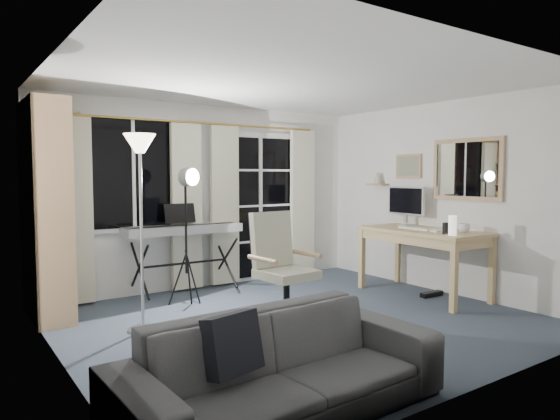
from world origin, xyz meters
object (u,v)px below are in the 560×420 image
(torchiere_lamp, at_px, (140,173))
(office_chair, at_px, (278,259))
(monitor, at_px, (406,202))
(sofa, at_px, (283,350))
(mug, at_px, (464,227))
(keyboard_piano, at_px, (184,231))
(desk, at_px, (423,238))
(bookshelf, at_px, (42,216))
(studio_light, at_px, (188,193))

(torchiere_lamp, xyz_separation_m, office_chair, (1.17, -0.57, -0.84))
(monitor, bearing_deg, sofa, -147.88)
(mug, bearing_deg, keyboard_piano, 138.71)
(desk, height_order, mug, mug)
(keyboard_piano, bearing_deg, sofa, -101.94)
(bookshelf, bearing_deg, torchiere_lamp, -54.81)
(torchiere_lamp, xyz_separation_m, keyboard_piano, (0.91, 1.11, -0.70))
(studio_light, bearing_deg, mug, -55.63)
(mug, bearing_deg, studio_light, 147.13)
(bookshelf, bearing_deg, sofa, -74.87)
(keyboard_piano, relative_size, office_chair, 1.31)
(keyboard_piano, bearing_deg, monitor, -24.08)
(office_chair, height_order, sofa, office_chair)
(mug, xyz_separation_m, sofa, (-3.28, -1.05, -0.47))
(mug, distance_m, sofa, 3.48)
(office_chair, relative_size, mug, 8.35)
(studio_light, bearing_deg, desk, -48.19)
(keyboard_piano, bearing_deg, studio_light, -105.46)
(keyboard_piano, height_order, desk, keyboard_piano)
(bookshelf, xyz_separation_m, sofa, (0.83, -3.13, -0.65))
(office_chair, height_order, mug, office_chair)
(keyboard_piano, relative_size, desk, 0.94)
(torchiere_lamp, relative_size, desk, 1.20)
(monitor, bearing_deg, keyboard_piano, 155.88)
(torchiere_lamp, xyz_separation_m, sofa, (0.13, -2.13, -1.09))
(bookshelf, bearing_deg, office_chair, -39.76)
(bookshelf, height_order, keyboard_piano, bookshelf)
(office_chair, distance_m, sofa, 1.89)
(sofa, bearing_deg, studio_light, 75.32)
(desk, xyz_separation_m, mug, (0.10, -0.50, 0.17))
(desk, bearing_deg, office_chair, -178.83)
(mug, relative_size, sofa, 0.06)
(office_chair, bearing_deg, studio_light, 104.13)
(office_chair, height_order, monitor, monitor)
(sofa, bearing_deg, desk, 24.13)
(studio_light, distance_m, monitor, 2.86)
(studio_light, bearing_deg, office_chair, -94.20)
(studio_light, relative_size, monitor, 2.71)
(torchiere_lamp, relative_size, monitor, 3.15)
(torchiere_lamp, distance_m, desk, 3.46)
(mug, height_order, sofa, mug)
(torchiere_lamp, height_order, desk, torchiere_lamp)
(bookshelf, relative_size, office_chair, 1.99)
(studio_light, distance_m, office_chair, 1.41)
(bookshelf, distance_m, torchiere_lamp, 1.29)
(bookshelf, relative_size, keyboard_piano, 1.53)
(desk, bearing_deg, mug, -77.17)
(studio_light, bearing_deg, monitor, -38.28)
(office_chair, relative_size, monitor, 1.90)
(keyboard_piano, height_order, sofa, keyboard_piano)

